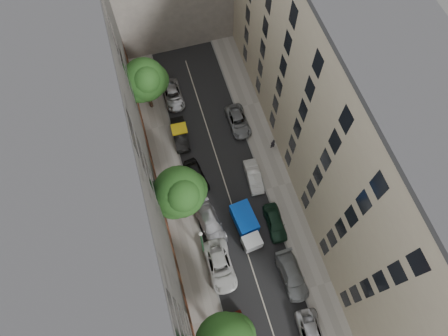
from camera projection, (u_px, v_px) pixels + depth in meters
name	position (u px, v px, depth m)	size (l,w,h in m)	color
ground	(230.00, 200.00, 42.75)	(120.00, 120.00, 0.00)	#4C4C49
road_surface	(230.00, 200.00, 42.74)	(8.00, 44.00, 0.02)	black
sidewalk_left	(180.00, 213.00, 42.01)	(3.00, 44.00, 0.15)	gray
sidewalk_right	(279.00, 186.00, 43.35)	(3.00, 44.00, 0.15)	gray
building_left	(102.00, 191.00, 32.39)	(8.00, 44.00, 20.00)	#494744
building_right	(351.00, 126.00, 35.08)	(8.00, 44.00, 20.00)	#BAAE91
tarp_truck	(246.00, 226.00, 40.22)	(2.39, 5.02, 2.24)	black
car_left_1	(242.00, 333.00, 36.38)	(1.38, 3.96, 1.31)	#49120E
car_left_2	(220.00, 266.00, 38.94)	(2.48, 5.37, 1.49)	silver
car_left_3	(210.00, 223.00, 40.82)	(2.08, 5.12, 1.49)	silver
car_left_4	(196.00, 176.00, 43.18)	(1.69, 4.20, 1.43)	black
car_left_5	(180.00, 134.00, 45.44)	(1.54, 4.42, 1.46)	black
car_left_6	(173.00, 95.00, 47.89)	(2.18, 4.74, 1.32)	#B1B1B6
car_right_0	(311.00, 335.00, 36.31)	(2.16, 4.67, 1.30)	#B1B1B6
car_right_1	(292.00, 276.00, 38.55)	(2.04, 5.02, 1.46)	slate
car_right_2	(275.00, 223.00, 40.88)	(1.70, 4.23, 1.44)	#142F20
car_right_3	(254.00, 177.00, 43.19)	(1.42, 4.08, 1.35)	silver
car_right_4	(238.00, 121.00, 46.26)	(2.18, 4.72, 1.31)	slate
tree_mid	(181.00, 193.00, 36.84)	(5.20, 4.91, 8.43)	#382619
tree_far	(146.00, 81.00, 43.40)	(5.10, 4.80, 7.44)	#382619
lamp_post	(202.00, 242.00, 36.36)	(0.36, 0.36, 6.81)	#185629
pedestrian	(273.00, 144.00, 44.64)	(0.58, 0.38, 1.59)	black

